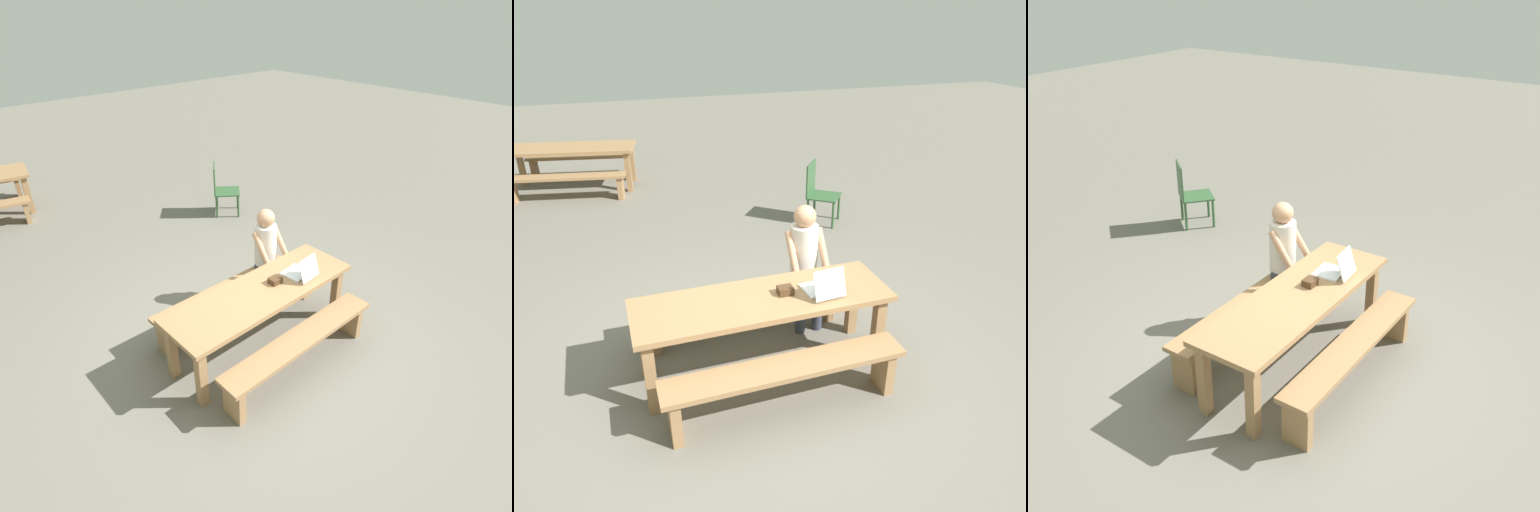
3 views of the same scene
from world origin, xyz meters
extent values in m
plane|color=slate|center=(0.00, 0.00, 0.00)|extent=(30.00, 30.00, 0.00)
cube|color=#9E754C|center=(0.00, 0.00, 0.70)|extent=(2.20, 0.70, 0.05)
cube|color=#9E754C|center=(-1.00, -0.25, 0.34)|extent=(0.09, 0.09, 0.68)
cube|color=#9E754C|center=(1.00, -0.25, 0.34)|extent=(0.09, 0.09, 0.68)
cube|color=#9E754C|center=(-1.00, 0.25, 0.34)|extent=(0.09, 0.09, 0.68)
cube|color=#9E754C|center=(1.00, 0.25, 0.34)|extent=(0.09, 0.09, 0.68)
cube|color=#9E754C|center=(0.00, -0.58, 0.43)|extent=(1.96, 0.30, 0.05)
cube|color=#9E754C|center=(-0.88, -0.58, 0.20)|extent=(0.08, 0.24, 0.40)
cube|color=#9E754C|center=(0.88, -0.58, 0.20)|extent=(0.08, 0.24, 0.40)
cube|color=#9E754C|center=(0.00, 0.58, 0.43)|extent=(1.96, 0.30, 0.05)
cube|color=#9E754C|center=(-0.88, 0.58, 0.20)|extent=(0.08, 0.24, 0.40)
cube|color=#9E754C|center=(0.88, 0.58, 0.20)|extent=(0.08, 0.24, 0.40)
cube|color=white|center=(0.51, -0.03, 0.74)|extent=(0.30, 0.28, 0.02)
cube|color=white|center=(0.52, -0.19, 0.87)|extent=(0.29, 0.12, 0.24)
cube|color=#0F1933|center=(0.52, -0.19, 0.87)|extent=(0.27, 0.10, 0.22)
cube|color=#4C331E|center=(0.21, 0.00, 0.76)|extent=(0.13, 0.11, 0.07)
cylinder|color=#333847|center=(0.52, 0.40, 0.22)|extent=(0.10, 0.10, 0.45)
cylinder|color=#333847|center=(0.70, 0.40, 0.22)|extent=(0.10, 0.10, 0.45)
cube|color=#333847|center=(0.61, 0.49, 0.49)|extent=(0.28, 0.28, 0.12)
cylinder|color=silver|center=(0.61, 0.58, 0.80)|extent=(0.27, 0.27, 0.54)
cylinder|color=tan|center=(0.46, 0.48, 0.83)|extent=(0.07, 0.32, 0.41)
cylinder|color=tan|center=(0.77, 0.48, 0.83)|extent=(0.07, 0.32, 0.41)
sphere|color=tan|center=(0.61, 0.58, 1.16)|extent=(0.22, 0.22, 0.22)
cube|color=#335933|center=(1.91, 2.92, 0.41)|extent=(0.62, 0.62, 0.02)
cube|color=#335933|center=(1.74, 3.06, 0.66)|extent=(0.29, 0.36, 0.48)
cylinder|color=#335933|center=(1.94, 2.66, 0.20)|extent=(0.04, 0.04, 0.40)
cylinder|color=#335933|center=(2.17, 2.96, 0.20)|extent=(0.04, 0.04, 0.40)
cylinder|color=#335933|center=(1.64, 2.89, 0.20)|extent=(0.04, 0.04, 0.40)
cylinder|color=#335933|center=(1.88, 3.19, 0.20)|extent=(0.04, 0.04, 0.40)
cube|color=#9E754C|center=(-1.61, 5.79, 0.72)|extent=(2.25, 1.20, 0.05)
cube|color=#9E754C|center=(-0.72, 5.31, 0.35)|extent=(0.11, 0.11, 0.69)
cube|color=#9E754C|center=(-2.50, 6.27, 0.35)|extent=(0.11, 0.11, 0.69)
cube|color=#9E754C|center=(-0.60, 5.90, 0.35)|extent=(0.11, 0.11, 0.69)
cube|color=#9E754C|center=(-1.73, 5.17, 0.40)|extent=(1.95, 0.67, 0.05)
cube|color=#9E754C|center=(-0.89, 5.00, 0.19)|extent=(0.12, 0.25, 0.38)
cube|color=#9E754C|center=(-1.49, 6.41, 0.40)|extent=(1.95, 0.67, 0.05)
cube|color=#9E754C|center=(-2.33, 6.58, 0.19)|extent=(0.12, 0.25, 0.38)
cube|color=#9E754C|center=(-0.64, 6.25, 0.19)|extent=(0.12, 0.25, 0.38)
camera|label=1|loc=(-2.56, -2.71, 3.40)|focal=30.36mm
camera|label=2|loc=(-1.11, -3.44, 2.93)|focal=35.20mm
camera|label=3|loc=(-3.85, -2.49, 3.43)|focal=42.18mm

